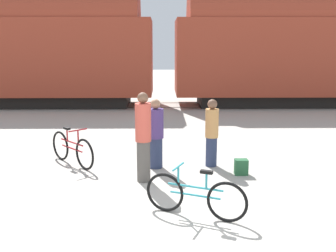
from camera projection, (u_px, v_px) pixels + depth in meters
ground_plane at (168, 228)px, 6.02m from camera, size 80.00×80.00×0.00m
freight_train at (164, 44)px, 17.86m from camera, size 28.69×3.11×5.38m
rail_near at (164, 107)px, 17.72m from camera, size 40.69×0.07×0.01m
rail_far at (164, 103)px, 19.12m from camera, size 40.69×0.07×0.01m
bicycle_teal at (195, 196)px, 6.37m from camera, size 1.61×0.75×0.83m
bicycle_maroon at (72, 149)px, 9.17m from camera, size 1.26×1.35×0.89m
person_in_tan at (212, 133)px, 8.98m from camera, size 0.30×0.30×1.56m
person_in_red at (143, 137)px, 7.94m from camera, size 0.32×0.32×1.84m
person_in_purple at (156, 134)px, 8.86m from camera, size 0.36×0.36×1.58m
backpack at (241, 167)px, 8.49m from camera, size 0.28×0.20×0.34m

